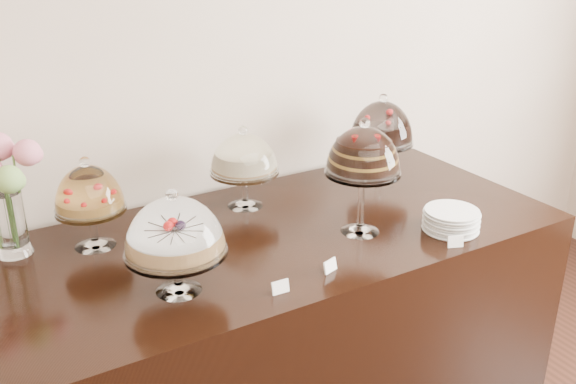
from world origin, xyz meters
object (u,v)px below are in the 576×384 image
cake_stand_fruit_tart (89,193)px  flower_vase (3,186)px  plate_stack (451,220)px  cake_stand_cheesecake (244,157)px  cake_stand_choco_layer (363,155)px  cake_stand_sugar_sponge (175,231)px  cake_stand_dark_choco (382,126)px  display_counter (282,328)px

cake_stand_fruit_tart → flower_vase: flower_vase is taller
plate_stack → cake_stand_cheesecake: bearing=133.1°
cake_stand_choco_layer → flower_vase: 1.28m
cake_stand_sugar_sponge → plate_stack: bearing=-6.4°
cake_stand_choco_layer → plate_stack: bearing=-29.0°
flower_vase → cake_stand_fruit_tart: bearing=-19.9°
cake_stand_cheesecake → plate_stack: 0.86m
plate_stack → cake_stand_choco_layer: bearing=151.0°
cake_stand_fruit_tart → flower_vase: bearing=160.1°
cake_stand_choco_layer → plate_stack: (0.31, -0.17, -0.27)m
cake_stand_sugar_sponge → cake_stand_choco_layer: 0.78m
cake_stand_sugar_sponge → cake_stand_choco_layer: cake_stand_choco_layer is taller
cake_stand_choco_layer → cake_stand_dark_choco: (0.41, 0.40, -0.06)m
display_counter → cake_stand_sugar_sponge: (-0.51, -0.21, 0.66)m
display_counter → flower_vase: bearing=159.9°
flower_vase → cake_stand_cheesecake: bearing=-3.2°
cake_stand_cheesecake → flower_vase: bearing=176.8°
cake_stand_sugar_sponge → cake_stand_fruit_tart: bearing=108.2°
cake_stand_cheesecake → cake_stand_fruit_tart: 0.65m
cake_stand_dark_choco → flower_vase: bearing=176.6°
display_counter → cake_stand_cheesecake: bearing=92.2°
cake_stand_sugar_sponge → flower_vase: 0.69m
cake_stand_sugar_sponge → plate_stack: size_ratio=1.68×
cake_stand_cheesecake → cake_stand_sugar_sponge: bearing=-135.0°
cake_stand_sugar_sponge → cake_stand_fruit_tart: cake_stand_sugar_sponge is taller
cake_stand_choco_layer → cake_stand_fruit_tart: 1.01m
flower_vase → plate_stack: size_ratio=2.02×
cake_stand_dark_choco → flower_vase: 1.59m
display_counter → cake_stand_choco_layer: size_ratio=4.83×
cake_stand_dark_choco → flower_vase: size_ratio=0.94×
cake_stand_cheesecake → cake_stand_choco_layer: bearing=-58.9°
cake_stand_choco_layer → display_counter: bearing=148.2°
display_counter → cake_stand_fruit_tart: 0.96m
cake_stand_sugar_sponge → flower_vase: size_ratio=0.83×
plate_stack → cake_stand_fruit_tart: bearing=154.9°
cake_stand_cheesecake → plate_stack: cake_stand_cheesecake is taller
cake_stand_choco_layer → cake_stand_sugar_sponge: bearing=-176.2°
cake_stand_sugar_sponge → flower_vase: bearing=127.0°
cake_stand_choco_layer → plate_stack: size_ratio=2.14×
cake_stand_dark_choco → plate_stack: bearing=-99.8°
cake_stand_cheesecake → flower_vase: 0.91m
cake_stand_fruit_tart → cake_stand_sugar_sponge: bearing=-71.8°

